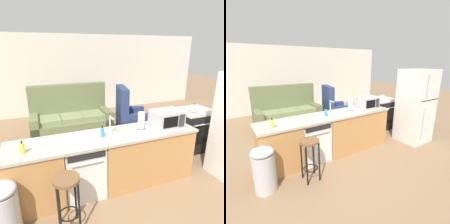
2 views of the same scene
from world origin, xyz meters
The scene contains 16 objects.
ground_plane centered at (0.00, 0.00, 0.00)m, with size 24.00×24.00×0.00m, color #896B4C.
wall_back centered at (0.30, 4.20, 1.30)m, with size 10.00×0.06×2.60m.
kitchen_counter centered at (0.24, 0.00, 0.42)m, with size 2.94×0.66×0.90m.
dishwasher centered at (-0.25, 0.00, 0.42)m, with size 0.58×0.61×0.84m.
stove_range centered at (2.35, 0.55, 0.45)m, with size 0.76×0.68×0.90m.
refrigerator centered at (2.35, -0.55, 0.91)m, with size 0.72×0.73×1.81m.
microwave centered at (1.21, 0.00, 1.04)m, with size 0.50×0.37×0.28m.
sink_faucet centered at (0.20, 0.02, 1.03)m, with size 0.07×0.18×0.30m.
paper_towel_roll centered at (0.76, 0.06, 1.04)m, with size 0.14×0.14×0.28m.
soap_bottle centered at (0.07, -0.01, 0.97)m, with size 0.06×0.06×0.18m.
dish_soap_bottle centered at (-1.03, -0.12, 0.97)m, with size 0.06×0.06×0.18m.
kettle centered at (2.18, 0.42, 0.99)m, with size 0.21×0.17×0.19m.
bar_stool centered at (-0.58, -0.59, 0.54)m, with size 0.32×0.32×0.74m.
trash_bin centered at (-1.29, -0.45, 0.38)m, with size 0.35×0.35×0.74m.
couch centered at (-0.01, 2.40, 0.39)m, with size 2.01×0.91×1.27m.
armchair centered at (1.52, 2.02, 0.35)m, with size 0.97×1.01×1.20m.
Camera 2 is at (-1.63, -3.04, 1.97)m, focal length 28.00 mm.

